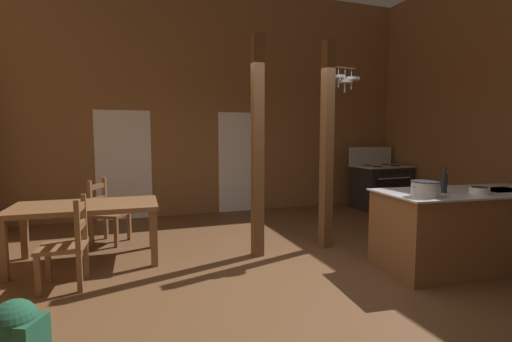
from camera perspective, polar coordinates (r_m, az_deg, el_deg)
The scene contains 14 objects.
ground_plane at distance 4.31m, azimuth 6.81°, elevation -16.89°, with size 8.96×8.34×0.10m, color brown.
wall_back at distance 7.64m, azimuth -5.92°, elevation 10.58°, with size 8.96×0.14×4.52m, color brown.
glazed_door_back_left at distance 7.36m, azimuth -19.73°, elevation 0.84°, with size 1.00×0.01×2.05m, color white.
glazed_panel_back_right at distance 7.67m, azimuth -2.73°, elevation 1.35°, with size 0.84×0.01×2.05m, color white.
kitchen_island at distance 5.17m, azimuth 29.76°, elevation -7.80°, with size 2.24×1.16×0.93m.
stove_range at distance 8.48m, azimuth 18.67°, elevation -2.22°, with size 1.18×0.87×1.32m.
support_post_with_pot_rack at distance 5.26m, azimuth 11.19°, elevation 5.10°, with size 0.60×0.26×2.87m.
support_post_center at distance 4.79m, azimuth 0.24°, elevation 3.70°, with size 0.14×0.14×2.87m.
dining_table at distance 5.06m, azimuth -24.75°, elevation -5.66°, with size 1.73×0.95×0.74m.
ladderback_chair_near_window at distance 4.40m, azimuth -27.06°, elevation -10.08°, with size 0.47×0.47×0.95m.
ladderback_chair_by_post at distance 5.90m, azimuth -22.04°, elevation -5.98°, with size 0.59×0.59×0.95m.
stockpot_on_counter at distance 4.39m, azimuth 24.65°, elevation -2.52°, with size 0.37×0.30×0.17m.
mixing_bowl_on_counter at distance 4.89m, azimuth 31.22°, elevation -2.60°, with size 0.21×0.21×0.08m.
bottle_tall_on_counter at distance 4.77m, azimuth 27.06°, elevation -1.61°, with size 0.07×0.07×0.30m.
Camera 1 is at (-1.76, -3.57, 1.60)m, focal length 25.90 mm.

